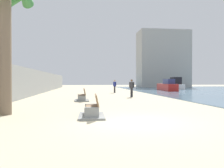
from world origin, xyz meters
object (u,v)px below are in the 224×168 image
boat_outer (175,85)px  boat_mid_bay (167,86)px  bench_far (82,98)px  person_walking (132,87)px  pedestrian_sign (2,79)px  person_standing (115,85)px  bench_near (92,111)px  palm_tree (4,15)px

boat_outer → boat_mid_bay: (-3.35, -5.06, -0.10)m
bench_far → person_walking: bearing=37.0°
person_walking → pedestrian_sign: bearing=-136.2°
person_walking → person_standing: 8.17m
bench_near → boat_outer: 34.50m
bench_near → person_walking: (4.24, 11.85, 0.77)m
pedestrian_sign → person_standing: bearing=63.3°
pedestrian_sign → bench_near: bearing=-33.6°
palm_tree → person_walking: 14.01m
boat_outer → pedestrian_sign: bearing=-127.5°
bench_near → bench_far: size_ratio=1.00×
boat_outer → bench_far: bearing=-126.9°
palm_tree → person_walking: size_ratio=3.79×
person_standing → person_walking: bearing=-86.0°
bench_near → boat_mid_bay: (12.80, 25.42, 0.49)m
boat_outer → boat_mid_bay: boat_outer is taller
palm_tree → pedestrian_sign: palm_tree is taller
boat_outer → bench_near: bearing=-117.9°
palm_tree → pedestrian_sign: bearing=110.9°
bench_near → person_standing: person_standing is taller
bench_near → person_standing: size_ratio=1.25×
person_walking → person_standing: (-0.56, 8.15, -0.01)m
palm_tree → person_walking: palm_tree is taller
bench_far → person_standing: size_ratio=1.25×
bench_near → pedestrian_sign: pedestrian_sign is taller
person_walking → pedestrian_sign: (-9.04, -8.67, 0.66)m
person_standing → boat_outer: (12.48, 10.48, -0.17)m
person_walking → boat_outer: 22.12m
bench_near → pedestrian_sign: 5.94m
person_walking → boat_outer: size_ratio=0.28×
boat_mid_bay → pedestrian_sign: (-17.60, -22.24, 0.94)m
bench_near → boat_outer: size_ratio=0.35×
person_standing → pedestrian_sign: 18.84m
bench_far → person_standing: person_standing is taller
bench_far → boat_mid_bay: (13.30, 17.14, 0.49)m
person_standing → boat_mid_bay: (9.13, 5.42, -0.27)m
palm_tree → boat_outer: (20.16, 29.37, -3.77)m
person_standing → boat_mid_bay: size_ratio=0.22×
bench_far → boat_mid_bay: boat_mid_bay is taller
palm_tree → person_standing: (7.69, 18.88, -3.60)m
boat_mid_bay → person_standing: bearing=-149.3°
bench_far → person_walking: size_ratio=1.24×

